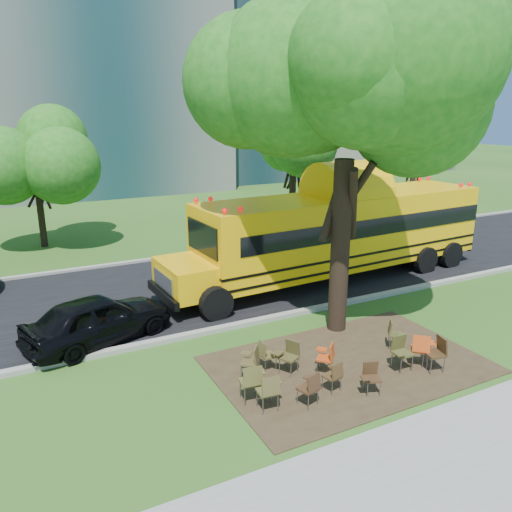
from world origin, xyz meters
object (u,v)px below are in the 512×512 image
chair_8 (252,359)px  chair_7 (422,347)px  main_tree (347,119)px  chair_10 (267,353)px  chair_9 (289,353)px  chair_12 (394,332)px  school_bus (342,230)px  chair_3 (371,375)px  chair_4 (334,373)px  chair_5 (401,349)px  chair_6 (436,350)px  chair_0 (252,379)px  chair_11 (327,355)px  black_car (98,319)px  chair_1 (270,389)px  chair_2 (310,386)px

chair_8 → chair_7: bearing=-70.9°
main_tree → chair_10: 6.64m
chair_9 → chair_12: chair_9 is taller
school_bus → chair_9: 8.17m
chair_3 → chair_8: bearing=-19.9°
chair_4 → chair_12: chair_12 is taller
chair_5 → main_tree: bearing=-87.6°
chair_4 → chair_10: 1.87m
school_bus → chair_6: school_bus is taller
chair_0 → chair_9: (1.44, 0.79, -0.06)m
chair_5 → chair_10: size_ratio=1.14×
chair_6 → chair_11: (-2.56, 1.13, -0.06)m
main_tree → chair_0: (-4.10, -2.40, -5.62)m
chair_8 → black_car: (-2.98, 3.84, 0.18)m
chair_7 → black_car: (-7.14, 5.34, 0.13)m
chair_4 → chair_5: size_ratio=0.86×
main_tree → chair_1: bearing=-143.6°
chair_6 → chair_11: bearing=79.8°
chair_3 → chair_5: (1.40, 0.53, 0.09)m
black_car → chair_11: bearing=-151.4°
main_tree → chair_2: (-3.01, -3.13, -5.70)m
chair_0 → chair_1: size_ratio=1.06×
chair_6 → chair_9: bearing=78.1°
chair_10 → chair_12: size_ratio=0.98×
chair_7 → chair_12: (0.11, 1.14, -0.08)m
school_bus → chair_8: bearing=-144.0°
chair_7 → chair_12: 1.14m
chair_4 → chair_12: 3.02m
main_tree → chair_11: (-1.83, -2.10, -5.70)m
chair_3 → chair_9: (-1.21, 1.71, 0.06)m
school_bus → chair_10: 8.28m
chair_1 → chair_12: 4.68m
chair_9 → chair_6: bearing=-143.2°
chair_2 → chair_10: chair_2 is taller
chair_1 → chair_4: bearing=6.0°
chair_9 → chair_12: (3.29, -0.20, -0.03)m
chair_7 → chair_11: (-2.35, 0.85, -0.07)m
school_bus → chair_11: size_ratio=16.33×
chair_7 → chair_10: (-3.65, 1.68, -0.09)m
chair_12 → chair_8: bearing=-57.9°
chair_1 → chair_3: chair_1 is taller
main_tree → chair_12: 6.02m
chair_1 → main_tree: bearing=42.4°
chair_5 → chair_10: chair_5 is taller
chair_1 → chair_2: (0.91, -0.25, -0.04)m
chair_2 → chair_10: (-0.11, 1.86, -0.02)m
chair_1 → chair_2: size_ratio=1.08×
chair_7 → chair_11: bearing=-158.6°
chair_10 → chair_11: 1.54m
chair_9 → chair_5: bearing=-141.8°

